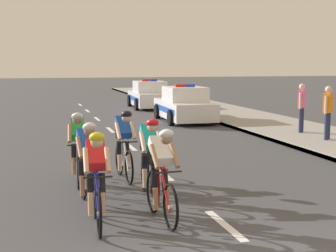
% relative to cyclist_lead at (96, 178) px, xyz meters
% --- Properties ---
extents(sidewalk_slab, '(3.64, 60.00, 0.12)m').
position_rel_cyclist_lead_xyz_m(sidewalk_slab, '(8.32, 10.89, -0.73)').
color(sidewalk_slab, gray).
rests_on(sidewalk_slab, ground).
extents(kerb_edge, '(0.16, 60.00, 0.13)m').
position_rel_cyclist_lead_xyz_m(kerb_edge, '(6.58, 10.89, -0.72)').
color(kerb_edge, '#9E9E99').
rests_on(kerb_edge, ground).
extents(lane_markings_centre, '(0.14, 29.60, 0.01)m').
position_rel_cyclist_lead_xyz_m(lane_markings_centre, '(1.96, 9.63, -0.78)').
color(lane_markings_centre, white).
rests_on(lane_markings_centre, ground).
extents(cyclist_lead, '(0.43, 1.72, 1.56)m').
position_rel_cyclist_lead_xyz_m(cyclist_lead, '(0.00, 0.00, 0.00)').
color(cyclist_lead, black).
rests_on(cyclist_lead, ground).
extents(cyclist_second, '(0.43, 1.72, 1.56)m').
position_rel_cyclist_lead_xyz_m(cyclist_second, '(1.04, 0.08, 0.00)').
color(cyclist_second, black).
rests_on(cyclist_second, ground).
extents(cyclist_third, '(0.44, 1.72, 1.56)m').
position_rel_cyclist_lead_xyz_m(cyclist_third, '(-0.00, 1.26, 0.00)').
color(cyclist_third, black).
rests_on(cyclist_third, ground).
extents(cyclist_fourth, '(0.42, 1.72, 1.56)m').
position_rel_cyclist_lead_xyz_m(cyclist_fourth, '(1.19, 1.56, 0.00)').
color(cyclist_fourth, black).
rests_on(cyclist_fourth, ground).
extents(cyclist_fifth, '(0.44, 1.72, 1.56)m').
position_rel_cyclist_lead_xyz_m(cyclist_fifth, '(-0.00, 3.05, 0.00)').
color(cyclist_fifth, black).
rests_on(cyclist_fifth, ground).
extents(cyclist_sixth, '(0.42, 1.72, 1.56)m').
position_rel_cyclist_lead_xyz_m(cyclist_sixth, '(0.99, 3.20, 0.00)').
color(cyclist_sixth, black).
rests_on(cyclist_sixth, ground).
extents(police_car_nearest, '(2.11, 4.46, 1.59)m').
position_rel_cyclist_lead_xyz_m(police_car_nearest, '(5.45, 13.70, -0.11)').
color(police_car_nearest, white).
rests_on(police_car_nearest, ground).
extents(police_car_second, '(2.15, 4.47, 1.59)m').
position_rel_cyclist_lead_xyz_m(police_car_second, '(5.45, 20.50, -0.11)').
color(police_car_second, white).
rests_on(police_car_second, ground).
extents(spectator_middle, '(0.41, 0.44, 1.68)m').
position_rel_cyclist_lead_xyz_m(spectator_middle, '(8.08, 8.43, 0.30)').
color(spectator_middle, '#23284C').
rests_on(spectator_middle, sidewalk_slab).
extents(spectator_back, '(0.44, 0.40, 1.68)m').
position_rel_cyclist_lead_xyz_m(spectator_back, '(8.02, 6.67, 0.30)').
color(spectator_back, '#23284C').
rests_on(spectator_back, sidewalk_slab).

